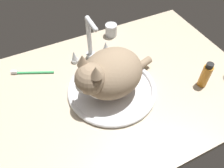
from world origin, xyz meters
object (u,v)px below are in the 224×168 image
Objects in this scene: faucet at (90,43)px; cat at (108,74)px; toothbrush at (32,72)px; metal_jar at (111,30)px; amber_bottle at (205,75)px; sink_basin at (112,89)px.

cat is (-1.78, -22.17, 2.39)cm from faucet.
faucet is at bearing -4.73° from toothbrush.
cat reaches higher than metal_jar.
toothbrush is at bearing -167.87° from metal_jar.
metal_jar is (17.38, 33.63, -7.76)cm from cat.
amber_bottle is at bearing -30.93° from toothbrush.
cat is 36.73cm from toothbrush.
amber_bottle is at bearing -45.01° from faucet.
cat is 3.15× the size of amber_bottle.
metal_jar is 0.37× the size of toothbrush.
metal_jar is (15.60, 33.13, 2.26)cm from sink_basin.
faucet is 0.58× the size of cat.
sink_basin is 36.23cm from toothbrush.
cat is 5.97× the size of metal_jar.
amber_bottle reaches higher than toothbrush.
amber_bottle is at bearing -67.33° from metal_jar.
toothbrush is (-27.21, 2.25, -7.90)cm from faucet.
amber_bottle is 0.69× the size of toothbrush.
faucet is 1.84× the size of amber_bottle.
sink_basin is at bearing 15.71° from cat.
metal_jar is at bearing 62.67° from cat.
faucet is at bearing 85.41° from cat.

